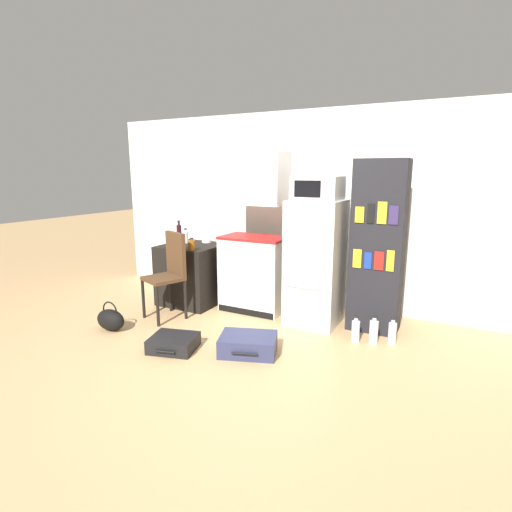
{
  "coord_description": "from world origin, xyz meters",
  "views": [
    {
      "loc": [
        1.87,
        -2.96,
        1.74
      ],
      "look_at": [
        -0.13,
        0.85,
        0.82
      ],
      "focal_mm": 28.0,
      "sensor_mm": 36.0,
      "label": 1
    }
  ],
  "objects_px": {
    "suitcase_large_flat": "(248,344)",
    "bookshelf": "(378,247)",
    "bottle_amber_beer": "(192,245)",
    "handbag": "(110,320)",
    "chair": "(170,268)",
    "bottle_ketchup_red": "(170,241)",
    "suitcase_small_flat": "(174,343)",
    "refrigerator": "(316,263)",
    "microwave": "(318,188)",
    "bowl": "(207,241)",
    "kitchen_hutch": "(254,241)",
    "side_table": "(193,274)",
    "water_bottle_back": "(392,333)",
    "bottle_wine_dark": "(179,233)",
    "bottle_clear_short": "(186,237)",
    "water_bottle_front": "(374,331)",
    "water_bottle_middle": "(356,331)"
  },
  "relations": [
    {
      "from": "microwave",
      "to": "bottle_ketchup_red",
      "type": "xyz_separation_m",
      "value": [
        -1.9,
        -0.26,
        -0.7
      ]
    },
    {
      "from": "bottle_clear_short",
      "to": "suitcase_large_flat",
      "type": "bearing_deg",
      "value": -35.15
    },
    {
      "from": "bowl",
      "to": "water_bottle_middle",
      "type": "height_order",
      "value": "bowl"
    },
    {
      "from": "bookshelf",
      "to": "water_bottle_front",
      "type": "distance_m",
      "value": 0.9
    },
    {
      "from": "chair",
      "to": "bottle_ketchup_red",
      "type": "bearing_deg",
      "value": 150.04
    },
    {
      "from": "kitchen_hutch",
      "to": "water_bottle_back",
      "type": "height_order",
      "value": "kitchen_hutch"
    },
    {
      "from": "bottle_amber_beer",
      "to": "water_bottle_back",
      "type": "relative_size",
      "value": 0.55
    },
    {
      "from": "kitchen_hutch",
      "to": "refrigerator",
      "type": "distance_m",
      "value": 0.85
    },
    {
      "from": "bottle_wine_dark",
      "to": "chair",
      "type": "height_order",
      "value": "bottle_wine_dark"
    },
    {
      "from": "bottle_ketchup_red",
      "to": "water_bottle_middle",
      "type": "bearing_deg",
      "value": -1.91
    },
    {
      "from": "bottle_amber_beer",
      "to": "suitcase_small_flat",
      "type": "height_order",
      "value": "bottle_amber_beer"
    },
    {
      "from": "handbag",
      "to": "water_bottle_middle",
      "type": "height_order",
      "value": "handbag"
    },
    {
      "from": "suitcase_small_flat",
      "to": "water_bottle_front",
      "type": "xyz_separation_m",
      "value": [
        1.72,
        1.08,
        0.06
      ]
    },
    {
      "from": "bottle_clear_short",
      "to": "suitcase_small_flat",
      "type": "distance_m",
      "value": 1.81
    },
    {
      "from": "bottle_ketchup_red",
      "to": "bottle_amber_beer",
      "type": "distance_m",
      "value": 0.45
    },
    {
      "from": "bowl",
      "to": "water_bottle_front",
      "type": "relative_size",
      "value": 0.44
    },
    {
      "from": "bottle_clear_short",
      "to": "bottle_ketchup_red",
      "type": "height_order",
      "value": "bottle_clear_short"
    },
    {
      "from": "suitcase_large_flat",
      "to": "bookshelf",
      "type": "bearing_deg",
      "value": 32.13
    },
    {
      "from": "refrigerator",
      "to": "suitcase_large_flat",
      "type": "distance_m",
      "value": 1.29
    },
    {
      "from": "refrigerator",
      "to": "chair",
      "type": "bearing_deg",
      "value": -158.2
    },
    {
      "from": "bookshelf",
      "to": "chair",
      "type": "height_order",
      "value": "bookshelf"
    },
    {
      "from": "chair",
      "to": "water_bottle_front",
      "type": "relative_size",
      "value": 3.42
    },
    {
      "from": "bottle_clear_short",
      "to": "bottle_amber_beer",
      "type": "height_order",
      "value": "bottle_clear_short"
    },
    {
      "from": "bottle_ketchup_red",
      "to": "suitcase_small_flat",
      "type": "height_order",
      "value": "bottle_ketchup_red"
    },
    {
      "from": "bookshelf",
      "to": "suitcase_large_flat",
      "type": "xyz_separation_m",
      "value": [
        -0.94,
        -1.2,
        -0.84
      ]
    },
    {
      "from": "water_bottle_back",
      "to": "bowl",
      "type": "bearing_deg",
      "value": 170.98
    },
    {
      "from": "microwave",
      "to": "bowl",
      "type": "distance_m",
      "value": 1.8
    },
    {
      "from": "side_table",
      "to": "water_bottle_back",
      "type": "bearing_deg",
      "value": -3.39
    },
    {
      "from": "kitchen_hutch",
      "to": "bottle_ketchup_red",
      "type": "xyz_separation_m",
      "value": [
        -1.08,
        -0.32,
        -0.04
      ]
    },
    {
      "from": "handbag",
      "to": "kitchen_hutch",
      "type": "bearing_deg",
      "value": 51.33
    },
    {
      "from": "side_table",
      "to": "bottle_amber_beer",
      "type": "xyz_separation_m",
      "value": [
        0.23,
        -0.31,
        0.46
      ]
    },
    {
      "from": "refrigerator",
      "to": "microwave",
      "type": "xyz_separation_m",
      "value": [
        -0.0,
        -0.0,
        0.84
      ]
    },
    {
      "from": "bookshelf",
      "to": "bottle_wine_dark",
      "type": "bearing_deg",
      "value": -178.95
    },
    {
      "from": "microwave",
      "to": "handbag",
      "type": "distance_m",
      "value": 2.72
    },
    {
      "from": "refrigerator",
      "to": "bowl",
      "type": "bearing_deg",
      "value": 173.57
    },
    {
      "from": "bookshelf",
      "to": "suitcase_large_flat",
      "type": "distance_m",
      "value": 1.75
    },
    {
      "from": "side_table",
      "to": "suitcase_small_flat",
      "type": "distance_m",
      "value": 1.52
    },
    {
      "from": "handbag",
      "to": "water_bottle_front",
      "type": "height_order",
      "value": "handbag"
    },
    {
      "from": "bottle_clear_short",
      "to": "bottle_ketchup_red",
      "type": "xyz_separation_m",
      "value": [
        -0.05,
        -0.27,
        -0.02
      ]
    },
    {
      "from": "bookshelf",
      "to": "water_bottle_middle",
      "type": "relative_size",
      "value": 6.49
    },
    {
      "from": "microwave",
      "to": "bookshelf",
      "type": "relative_size",
      "value": 0.27
    },
    {
      "from": "refrigerator",
      "to": "water_bottle_back",
      "type": "bearing_deg",
      "value": -13.51
    },
    {
      "from": "side_table",
      "to": "handbag",
      "type": "relative_size",
      "value": 2.19
    },
    {
      "from": "bottle_wine_dark",
      "to": "chair",
      "type": "bearing_deg",
      "value": -60.08
    },
    {
      "from": "bookshelf",
      "to": "water_bottle_front",
      "type": "xyz_separation_m",
      "value": [
        0.09,
        -0.4,
        -0.81
      ]
    },
    {
      "from": "suitcase_small_flat",
      "to": "microwave",
      "type": "bearing_deg",
      "value": 38.98
    },
    {
      "from": "bowl",
      "to": "handbag",
      "type": "bearing_deg",
      "value": -100.94
    },
    {
      "from": "bottle_wine_dark",
      "to": "bowl",
      "type": "relative_size",
      "value": 2.18
    },
    {
      "from": "refrigerator",
      "to": "chair",
      "type": "height_order",
      "value": "refrigerator"
    },
    {
      "from": "bottle_amber_beer",
      "to": "handbag",
      "type": "distance_m",
      "value": 1.27
    }
  ]
}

